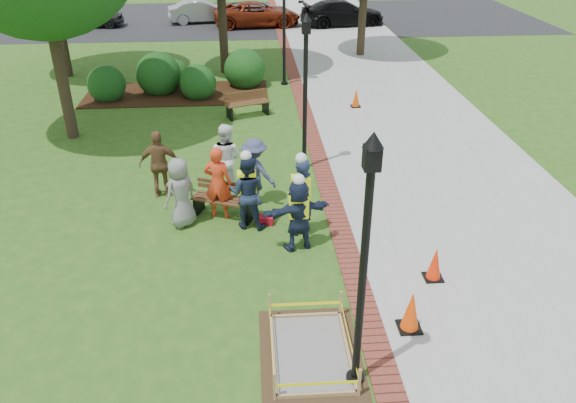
{
  "coord_description": "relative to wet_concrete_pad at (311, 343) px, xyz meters",
  "views": [
    {
      "loc": [
        -0.31,
        -9.4,
        6.84
      ],
      "look_at": [
        0.5,
        1.2,
        1.0
      ],
      "focal_mm": 35.0,
      "sensor_mm": 36.0,
      "label": 1
    }
  ],
  "objects": [
    {
      "name": "parked_car_d",
      "position": [
        4.87,
        26.79,
        -0.23
      ],
      "size": [
        2.76,
        5.04,
        1.56
      ],
      "primitive_type": "imported",
      "rotation": [
        0.0,
        0.0,
        1.72
      ],
      "color": "black",
      "rests_on": "ground"
    },
    {
      "name": "ground",
      "position": [
        -0.61,
        2.36,
        -0.23
      ],
      "size": [
        100.0,
        100.0,
        0.0
      ],
      "primitive_type": "plane",
      "color": "#285116",
      "rests_on": "ground"
    },
    {
      "name": "shrub_c",
      "position": [
        -2.73,
        13.86,
        -0.23
      ],
      "size": [
        1.38,
        1.38,
        1.38
      ],
      "primitive_type": "sphere",
      "color": "#113E14",
      "rests_on": "ground"
    },
    {
      "name": "parked_car_b",
      "position": [
        -3.42,
        28.28,
        -0.23
      ],
      "size": [
        2.64,
        4.61,
        1.42
      ],
      "primitive_type": "imported",
      "rotation": [
        0.0,
        0.0,
        1.75
      ],
      "color": "#A09FA4",
      "rests_on": "ground"
    },
    {
      "name": "lamp_mid",
      "position": [
        0.64,
        7.36,
        2.25
      ],
      "size": [
        0.28,
        0.28,
        4.26
      ],
      "color": "black",
      "rests_on": "ground"
    },
    {
      "name": "mulch_bed",
      "position": [
        -3.61,
        14.36,
        -0.21
      ],
      "size": [
        7.0,
        3.0,
        0.05
      ],
      "primitive_type": "cube",
      "color": "#381E0F",
      "rests_on": "ground"
    },
    {
      "name": "cone_front",
      "position": [
        1.83,
        0.48,
        0.16
      ],
      "size": [
        0.41,
        0.41,
        0.82
      ],
      "color": "black",
      "rests_on": "ground"
    },
    {
      "name": "casual_person_e",
      "position": [
        -0.78,
        5.39,
        0.62
      ],
      "size": [
        0.65,
        0.6,
        1.72
      ],
      "color": "#3A3F66",
      "rests_on": "ground"
    },
    {
      "name": "sidewalk",
      "position": [
        4.39,
        12.36,
        -0.22
      ],
      "size": [
        6.0,
        60.0,
        0.02
      ],
      "primitive_type": "cube",
      "color": "#9E9E99",
      "rests_on": "ground"
    },
    {
      "name": "parked_car_a",
      "position": [
        -9.92,
        27.49,
        -0.23
      ],
      "size": [
        1.97,
        4.53,
        1.48
      ],
      "primitive_type": "imported",
      "rotation": [
        0.0,
        0.0,
        1.57
      ],
      "color": "#242426",
      "rests_on": "ground"
    },
    {
      "name": "toolbox",
      "position": [
        -0.58,
        4.35,
        -0.13
      ],
      "size": [
        0.45,
        0.32,
        0.2
      ],
      "primitive_type": "cube",
      "rotation": [
        0.0,
        0.0,
        -0.28
      ],
      "color": "#AA0D1F",
      "rests_on": "ground"
    },
    {
      "name": "parking_lot",
      "position": [
        -0.61,
        29.36,
        -0.23
      ],
      "size": [
        36.0,
        12.0,
        0.01
      ],
      "primitive_type": "cube",
      "color": "black",
      "rests_on": "ground"
    },
    {
      "name": "shrub_e",
      "position": [
        -3.75,
        15.74,
        -0.23
      ],
      "size": [
        1.07,
        1.07,
        1.07
      ],
      "primitive_type": "sphere",
      "color": "#113E14",
      "rests_on": "ground"
    },
    {
      "name": "cone_back",
      "position": [
        2.71,
        1.91,
        0.12
      ],
      "size": [
        0.37,
        0.37,
        0.74
      ],
      "color": "black",
      "rests_on": "ground"
    },
    {
      "name": "cone_far",
      "position": [
        3.04,
        12.35,
        0.1
      ],
      "size": [
        0.35,
        0.35,
        0.69
      ],
      "color": "black",
      "rests_on": "ground"
    },
    {
      "name": "parked_car_c",
      "position": [
        -0.13,
        26.94,
        -0.23
      ],
      "size": [
        2.42,
        4.81,
        1.52
      ],
      "primitive_type": "imported",
      "rotation": [
        0.0,
        0.0,
        1.66
      ],
      "color": "maroon",
      "rests_on": "ground"
    },
    {
      "name": "shrub_b",
      "position": [
        -4.28,
        14.6,
        -0.23
      ],
      "size": [
        1.71,
        1.71,
        1.71
      ],
      "primitive_type": "sphere",
      "color": "#113E14",
      "rests_on": "ground"
    },
    {
      "name": "wet_concrete_pad",
      "position": [
        0.0,
        0.0,
        0.0
      ],
      "size": [
        1.72,
        2.32,
        0.55
      ],
      "color": "#47331E",
      "rests_on": "ground"
    },
    {
      "name": "bench_far",
      "position": [
        -0.9,
        11.71,
        0.03
      ],
      "size": [
        1.63,
        1.01,
        0.84
      ],
      "color": "brown",
      "rests_on": "ground"
    },
    {
      "name": "brick_edging",
      "position": [
        1.14,
        12.36,
        -0.22
      ],
      "size": [
        0.5,
        60.0,
        0.03
      ],
      "primitive_type": "cube",
      "color": "maroon",
      "rests_on": "ground"
    },
    {
      "name": "casual_person_b",
      "position": [
        -1.66,
        4.77,
        0.67
      ],
      "size": [
        0.66,
        0.51,
        1.8
      ],
      "color": "red",
      "rests_on": "ground"
    },
    {
      "name": "hivis_worker_b",
      "position": [
        0.2,
        3.88,
        0.75
      ],
      "size": [
        0.7,
        0.66,
        1.99
      ],
      "color": "#1A2B43",
      "rests_on": "ground"
    },
    {
      "name": "casual_person_c",
      "position": [
        -1.51,
        6.13,
        0.68
      ],
      "size": [
        0.7,
        0.61,
        1.84
      ],
      "color": "white",
      "rests_on": "ground"
    },
    {
      "name": "shrub_d",
      "position": [
        -0.96,
        15.19,
        -0.23
      ],
      "size": [
        1.63,
        1.63,
        1.63
      ],
      "primitive_type": "sphere",
      "color": "#113E14",
      "rests_on": "ground"
    },
    {
      "name": "hivis_worker_a",
      "position": [
        0.09,
        3.27,
        0.66
      ],
      "size": [
        0.6,
        0.46,
        1.79
      ],
      "color": "#151A38",
      "rests_on": "ground"
    },
    {
      "name": "lamp_far",
      "position": [
        0.64,
        15.36,
        2.25
      ],
      "size": [
        0.28,
        0.28,
        4.26
      ],
      "color": "black",
      "rests_on": "ground"
    },
    {
      "name": "hivis_worker_c",
      "position": [
        -0.98,
        4.27,
        0.71
      ],
      "size": [
        0.64,
        0.49,
        1.92
      ],
      "color": "#1C3149",
      "rests_on": "ground"
    },
    {
      "name": "shrub_a",
      "position": [
        -6.12,
        13.86,
        -0.23
      ],
      "size": [
        1.41,
        1.41,
        1.41
      ],
      "primitive_type": "sphere",
      "color": "#113E14",
      "rests_on": "ground"
    },
    {
      "name": "casual_person_d",
      "position": [
        -3.15,
        5.96,
        0.65
      ],
      "size": [
        0.57,
        0.37,
        1.77
      ],
      "color": "brown",
      "rests_on": "ground"
    },
    {
      "name": "lamp_near",
      "position": [
        0.64,
        -0.64,
        2.25
      ],
      "size": [
        0.28,
        0.28,
        4.26
      ],
      "color": "black",
      "rests_on": "ground"
    },
    {
      "name": "casual_person_a",
      "position": [
        -2.51,
        4.46,
        0.6
      ],
      "size": [
        0.63,
        0.62,
        1.68
      ],
      "color": "gray",
      "rests_on": "ground"
    },
    {
      "name": "bench_near",
      "position": [
        -1.55,
        4.75,
        0.03
      ],
      "size": [
        1.61,
        1.03,
        0.83
      ],
      "color": "brown",
      "rests_on": "ground"
    }
  ]
}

